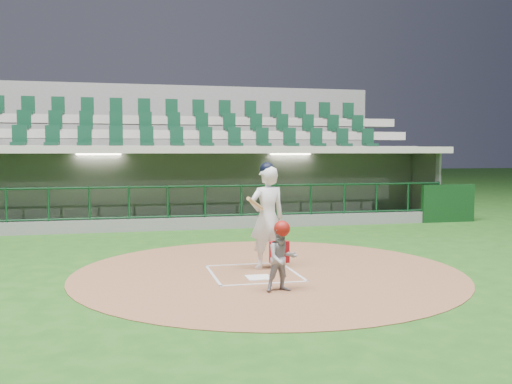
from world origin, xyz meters
TOP-DOWN VIEW (x-y plane):
  - ground at (0.00, 0.00)m, footprint 120.00×120.00m
  - dirt_circle at (0.30, -0.20)m, footprint 7.20×7.20m
  - home_plate at (0.00, -0.70)m, footprint 0.43×0.43m
  - batter_box_chalk at (0.00, -0.30)m, footprint 1.55×1.80m
  - dugout_structure at (-0.06, 7.83)m, footprint 16.40×3.70m
  - seating_deck at (0.00, 10.91)m, footprint 17.00×6.72m
  - batter at (0.36, 0.11)m, footprint 0.93×0.93m
  - catcher at (0.14, -1.69)m, footprint 0.55×0.44m

SIDE VIEW (x-z plane):
  - ground at x=0.00m, z-range 0.00..0.00m
  - dirt_circle at x=0.30m, z-range 0.00..0.01m
  - batter_box_chalk at x=0.00m, z-range 0.01..0.02m
  - home_plate at x=0.00m, z-range 0.01..0.03m
  - catcher at x=0.14m, z-range 0.01..1.15m
  - dugout_structure at x=-0.06m, z-range -0.54..2.46m
  - batter at x=0.36m, z-range 0.00..2.03m
  - seating_deck at x=0.00m, z-range -1.15..4.00m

